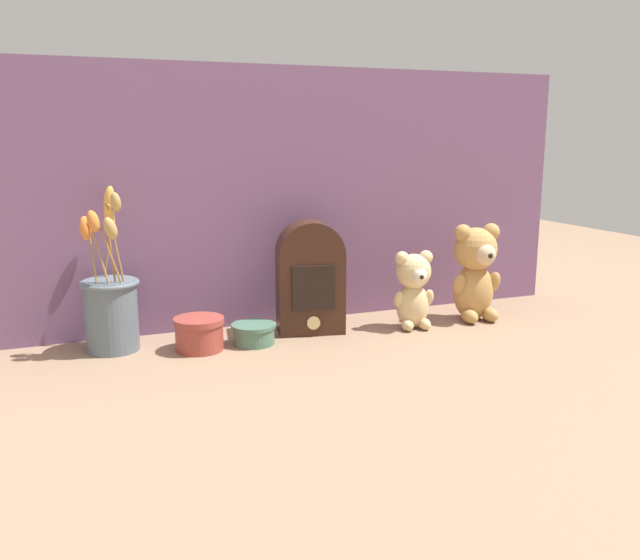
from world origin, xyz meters
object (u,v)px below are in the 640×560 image
Objects in this scene: flower_vase at (111,307)px; vintage_radio at (310,276)px; decorative_tin_short at (200,334)px; decorative_tin_tall at (254,334)px; teddy_bear_medium at (414,288)px; teddy_bear_large at (476,270)px.

flower_vase is 0.46m from vintage_radio.
vintage_radio is 2.42× the size of decorative_tin_short.
decorative_tin_tall is 0.13m from decorative_tin_short.
teddy_bear_medium is 0.54× the size of flower_vase.
decorative_tin_tall is at bearing -0.72° from decorative_tin_short.
decorative_tin_short is (-0.72, 0.01, -0.09)m from teddy_bear_large.
decorative_tin_tall is at bearing 179.66° from teddy_bear_large.
decorative_tin_short is (-0.28, -0.05, -0.10)m from vintage_radio.
vintage_radio is (-0.43, 0.05, 0.01)m from teddy_bear_large.
flower_vase is at bearing 158.36° from decorative_tin_short.
teddy_bear_large is 1.29× the size of teddy_bear_medium.
decorative_tin_tall is (-0.59, 0.00, -0.11)m from teddy_bear_large.
teddy_bear_large is 0.92× the size of vintage_radio.
decorative_tin_tall is (0.30, -0.07, -0.08)m from flower_vase.
teddy_bear_medium is 0.26m from vintage_radio.
flower_vase is 3.56× the size of decorative_tin_tall.
decorative_tin_short is (-0.12, 0.00, 0.01)m from decorative_tin_tall.
decorative_tin_short is (0.18, -0.07, -0.06)m from flower_vase.
decorative_tin_tall is at bearing -13.47° from flower_vase.
teddy_bear_medium is (-0.19, -0.01, -0.03)m from teddy_bear_large.
decorative_tin_short is at bearing -170.12° from vintage_radio.
vintage_radio is 0.30m from decorative_tin_short.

